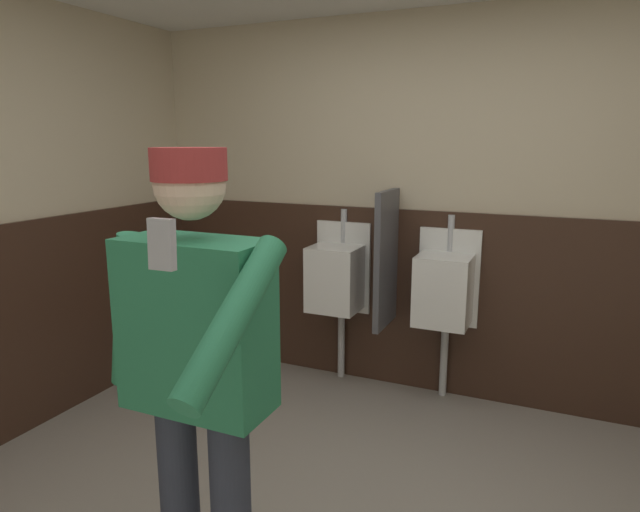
# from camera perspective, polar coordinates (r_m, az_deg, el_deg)

# --- Properties ---
(wall_back) EXTENTS (4.90, 0.12, 2.53)m
(wall_back) POSITION_cam_1_polar(r_m,az_deg,el_deg) (3.80, 12.93, 4.70)
(wall_back) COLOR beige
(wall_back) RESTS_ON ground_plane
(wainscot_band_back) EXTENTS (4.30, 0.03, 1.26)m
(wainscot_band_back) POSITION_cam_1_polar(r_m,az_deg,el_deg) (3.86, 12.28, -4.81)
(wainscot_band_back) COLOR #382319
(wainscot_band_back) RESTS_ON ground_plane
(urinal_left) EXTENTS (0.40, 0.34, 1.24)m
(urinal_left) POSITION_cam_1_polar(r_m,az_deg,el_deg) (3.88, 1.76, -2.16)
(urinal_left) COLOR white
(urinal_left) RESTS_ON ground_plane
(urinal_middle) EXTENTS (0.40, 0.34, 1.24)m
(urinal_middle) POSITION_cam_1_polar(r_m,az_deg,el_deg) (3.67, 12.66, -3.26)
(urinal_middle) COLOR white
(urinal_middle) RESTS_ON ground_plane
(privacy_divider_panel) EXTENTS (0.04, 0.40, 0.90)m
(privacy_divider_panel) POSITION_cam_1_polar(r_m,az_deg,el_deg) (3.66, 6.80, -0.34)
(privacy_divider_panel) COLOR #4C4C51
(person) EXTENTS (0.71, 0.60, 1.69)m
(person) POSITION_cam_1_polar(r_m,az_deg,el_deg) (1.92, -12.56, -10.02)
(person) COLOR #2D3342
(person) RESTS_ON ground_plane
(cell_phone) EXTENTS (0.06, 0.03, 0.11)m
(cell_phone) POSITION_cam_1_polar(r_m,az_deg,el_deg) (1.22, -15.90, 1.16)
(cell_phone) COLOR #A5A8B2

